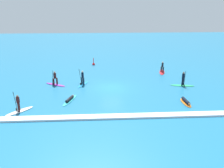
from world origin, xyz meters
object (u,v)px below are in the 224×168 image
(surfer_on_red_board, at_px, (162,70))
(surfer_on_orange_board, at_px, (186,102))
(surfer_on_blue_board, at_px, (83,81))
(surfer_on_teal_board, at_px, (70,99))
(surfer_on_purple_board, at_px, (55,81))
(surfer_on_white_board, at_px, (19,108))
(marker_buoy, at_px, (94,64))
(surfer_on_green_board, at_px, (183,82))

(surfer_on_red_board, height_order, surfer_on_orange_board, surfer_on_red_board)
(surfer_on_orange_board, distance_m, surfer_on_blue_board, 13.21)
(surfer_on_teal_board, xyz_separation_m, surfer_on_purple_board, (-2.50, 5.35, 0.37))
(surfer_on_orange_board, bearing_deg, surfer_on_white_board, -88.82)
(marker_buoy, bearing_deg, surfer_on_teal_board, -98.46)
(surfer_on_teal_board, height_order, surfer_on_white_board, surfer_on_white_board)
(surfer_on_green_board, height_order, surfer_on_purple_board, surfer_on_green_board)
(surfer_on_purple_board, distance_m, surfer_on_blue_board, 3.61)
(surfer_on_orange_board, distance_m, marker_buoy, 19.92)
(marker_buoy, bearing_deg, surfer_on_purple_board, -115.08)
(surfer_on_white_board, relative_size, marker_buoy, 1.89)
(surfer_on_blue_board, height_order, surfer_on_white_board, surfer_on_blue_board)
(surfer_on_teal_board, distance_m, marker_buoy, 15.85)
(surfer_on_red_board, relative_size, surfer_on_white_board, 1.25)
(surfer_on_green_board, bearing_deg, surfer_on_blue_board, -174.12)
(surfer_on_purple_board, height_order, marker_buoy, surfer_on_purple_board)
(surfer_on_red_board, distance_m, surfer_on_white_board, 21.98)
(surfer_on_green_board, bearing_deg, surfer_on_red_board, 109.74)
(surfer_on_purple_board, bearing_deg, surfer_on_white_board, 104.51)
(surfer_on_red_board, xyz_separation_m, surfer_on_blue_board, (-12.03, -5.23, 0.20))
(surfer_on_blue_board, bearing_deg, surfer_on_green_board, 109.04)
(surfer_on_teal_board, height_order, surfer_on_green_board, surfer_on_green_board)
(surfer_on_purple_board, relative_size, surfer_on_white_board, 1.17)
(surfer_on_red_board, bearing_deg, surfer_on_orange_board, -167.09)
(surfer_on_teal_board, distance_m, surfer_on_red_board, 16.77)
(surfer_on_teal_board, xyz_separation_m, surfer_on_green_board, (14.14, 4.05, 0.39))
(surfer_on_red_board, distance_m, surfer_on_orange_board, 11.86)
(surfer_on_green_board, xyz_separation_m, marker_buoy, (-11.80, 11.63, -0.36))
(surfer_on_red_board, distance_m, surfer_on_blue_board, 13.12)
(surfer_on_orange_board, relative_size, marker_buoy, 1.82)
(surfer_on_orange_board, bearing_deg, marker_buoy, -151.44)
(surfer_on_teal_board, bearing_deg, surfer_on_blue_board, 6.80)
(marker_buoy, bearing_deg, surfer_on_blue_board, -96.64)
(surfer_on_red_board, xyz_separation_m, surfer_on_purple_board, (-15.64, -5.06, 0.12))
(surfer_on_green_board, distance_m, surfer_on_white_board, 19.91)
(surfer_on_red_board, height_order, surfer_on_purple_board, surfer_on_purple_board)
(surfer_on_purple_board, distance_m, surfer_on_orange_board, 16.50)
(surfer_on_blue_board, bearing_deg, surfer_on_purple_board, -68.70)
(surfer_on_orange_board, bearing_deg, surfer_on_blue_board, -122.31)
(surfer_on_green_board, relative_size, surfer_on_white_board, 1.22)
(surfer_on_white_board, bearing_deg, surfer_on_orange_board, 137.67)
(surfer_on_purple_board, bearing_deg, surfer_on_blue_board, -152.66)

